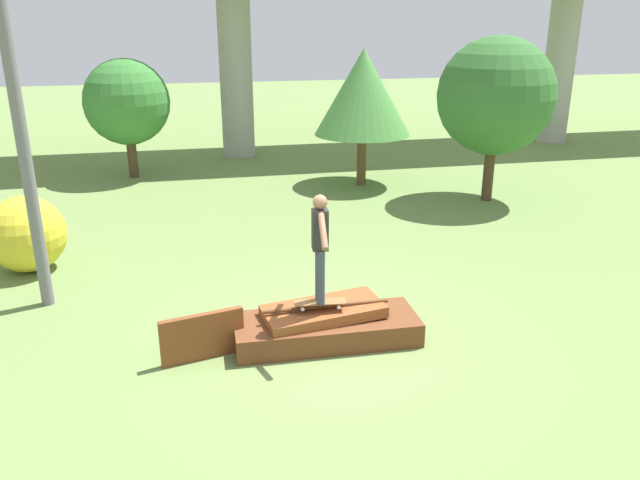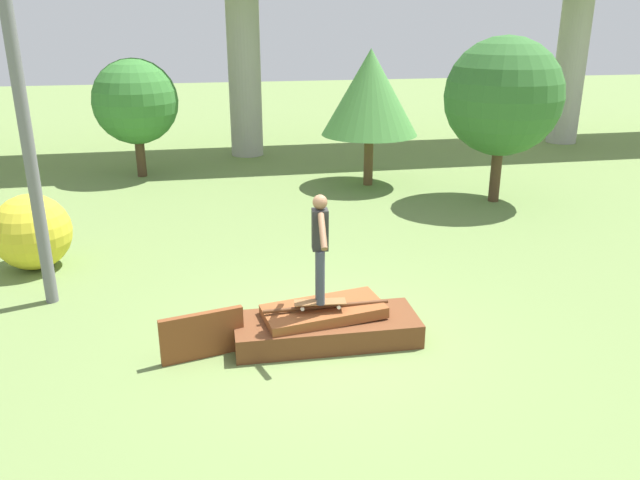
% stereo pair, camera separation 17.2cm
% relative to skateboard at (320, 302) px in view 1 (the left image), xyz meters
% --- Properties ---
extents(ground_plane, '(80.00, 80.00, 0.00)m').
position_rel_skateboard_xyz_m(ground_plane, '(0.11, 0.07, -0.66)').
color(ground_plane, olive).
extents(scrap_pile, '(2.74, 1.13, 0.59)m').
position_rel_skateboard_xyz_m(scrap_pile, '(0.10, 0.08, -0.43)').
color(scrap_pile, brown).
rests_on(scrap_pile, ground_plane).
extents(scrap_plank_loose, '(1.18, 0.36, 0.68)m').
position_rel_skateboard_xyz_m(scrap_plank_loose, '(-1.70, -0.07, -0.32)').
color(scrap_plank_loose, brown).
rests_on(scrap_plank_loose, ground_plane).
extents(skateboard, '(0.77, 0.29, 0.09)m').
position_rel_skateboard_xyz_m(skateboard, '(0.00, 0.00, 0.00)').
color(skateboard, brown).
rests_on(skateboard, scrap_pile).
extents(skater, '(0.24, 1.18, 1.60)m').
position_rel_skateboard_xyz_m(skater, '(0.00, 0.00, 0.94)').
color(skater, '#383D4C').
rests_on(skater, skateboard).
extents(utility_pole, '(1.30, 0.20, 6.46)m').
position_rel_skateboard_xyz_m(utility_pole, '(-4.19, 2.30, 2.69)').
color(utility_pole, slate).
rests_on(utility_pole, ground_plane).
extents(tree_behind_left, '(2.93, 2.93, 4.16)m').
position_rel_skateboard_xyz_m(tree_behind_left, '(5.94, 6.58, 2.03)').
color(tree_behind_left, '#4C3823').
rests_on(tree_behind_left, ground_plane).
extents(tree_behind_right, '(2.68, 2.68, 3.78)m').
position_rel_skateboard_xyz_m(tree_behind_right, '(3.15, 8.86, 1.94)').
color(tree_behind_right, brown).
rests_on(tree_behind_right, ground_plane).
extents(tree_mid_back, '(2.47, 2.47, 3.47)m').
position_rel_skateboard_xyz_m(tree_mid_back, '(-3.31, 11.17, 1.56)').
color(tree_mid_back, '#4C3823').
rests_on(tree_mid_back, ground_plane).
extents(bush_yellow_flowering, '(1.45, 1.45, 1.45)m').
position_rel_skateboard_xyz_m(bush_yellow_flowering, '(-4.78, 3.96, 0.06)').
color(bush_yellow_flowering, gold).
rests_on(bush_yellow_flowering, ground_plane).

